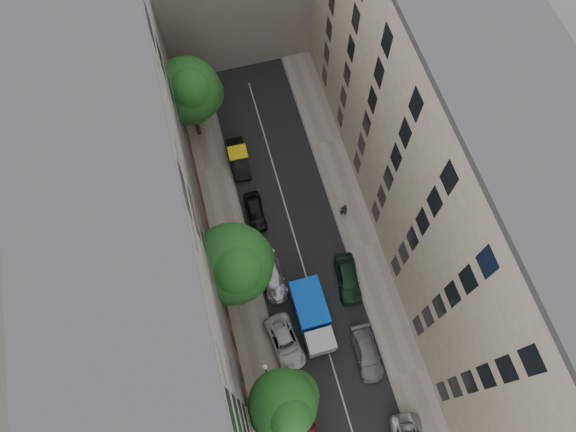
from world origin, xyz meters
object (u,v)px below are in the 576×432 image
object	(u,v)px
car_left_4	(255,212)
pedestrian	(344,210)
tree_far	(189,93)
lamp_post	(266,372)
car_left_2	(285,342)
car_left_5	(239,159)
tree_mid	(234,265)
tarp_truck	(312,316)
car_right_1	(367,354)
car_right_2	(348,279)
car_left_3	(273,277)
tree_near	(284,405)

from	to	relation	value
car_left_4	pedestrian	world-z (taller)	pedestrian
tree_far	lamp_post	bearing A→B (deg)	-88.28
car_left_2	car_left_5	bearing A→B (deg)	82.31
tree_mid	tree_far	bearing A→B (deg)	91.12
tarp_truck	tree_far	distance (m)	21.22
car_left_2	car_left_4	distance (m)	11.68
car_left_5	pedestrian	xyz separation A→B (m)	(7.71, -7.66, 0.34)
car_right_1	car_right_2	size ratio (longest dim) A/B	1.00
tarp_truck	lamp_post	size ratio (longest dim) A/B	0.89
tree_mid	tree_far	size ratio (longest dim) A/B	1.04
tree_mid	pedestrian	distance (m)	12.51
car_right_2	lamp_post	xyz separation A→B (m)	(-8.37, -5.92, 3.42)
car_left_4	pedestrian	size ratio (longest dim) A/B	2.11
tree_far	lamp_post	xyz separation A→B (m)	(0.71, -23.51, -2.23)
car_left_2	car_left_3	distance (m)	5.45
car_right_1	pedestrian	xyz separation A→B (m)	(1.91, 12.14, 0.43)
car_right_1	lamp_post	size ratio (longest dim) A/B	0.68
car_left_3	car_left_5	world-z (taller)	car_left_5
car_left_3	tarp_truck	bearing A→B (deg)	-64.53
car_left_5	tree_far	world-z (taller)	tree_far
car_left_5	tarp_truck	bearing A→B (deg)	-80.10
car_left_5	lamp_post	size ratio (longest dim) A/B	0.68
tree_mid	car_right_2	bearing A→B (deg)	-9.65
tree_mid	pedestrian	xyz separation A→B (m)	(10.27, 4.45, -5.60)
lamp_post	pedestrian	distance (m)	15.74
pedestrian	tree_mid	bearing A→B (deg)	45.19
car_left_2	car_left_3	bearing A→B (deg)	78.94
tree_near	tree_mid	xyz separation A→B (m)	(-1.05, 10.00, 1.27)
lamp_post	pedestrian	world-z (taller)	lamp_post
car_left_5	car_left_4	bearing A→B (deg)	-86.60
tarp_truck	lamp_post	bearing A→B (deg)	-142.45
car_left_3	lamp_post	bearing A→B (deg)	-109.60
car_right_1	tree_near	size ratio (longest dim) A/B	0.56
car_left_3	tree_near	distance (m)	11.45
car_right_2	tree_far	distance (m)	20.59
car_right_1	pedestrian	world-z (taller)	pedestrian
tree_far	lamp_post	distance (m)	23.63
car_right_1	car_right_2	xyz separation A→B (m)	(0.41, 6.20, 0.11)
tarp_truck	tree_near	size ratio (longest dim) A/B	0.74
car_right_2	car_left_2	bearing A→B (deg)	-143.02
car_right_2	tarp_truck	bearing A→B (deg)	-141.07
tree_near	pedestrian	size ratio (longest dim) A/B	4.29
car_left_4	car_right_1	xyz separation A→B (m)	(5.60, -14.20, -0.02)
car_left_2	tree_near	distance (m)	6.91
car_left_4	car_right_1	distance (m)	15.26
car_left_2	tree_far	size ratio (longest dim) A/B	0.49
car_left_2	car_left_4	xyz separation A→B (m)	(0.38, 11.67, 0.02)
tarp_truck	car_right_1	world-z (taller)	tarp_truck
car_left_5	tree_near	world-z (taller)	tree_near
car_left_5	tree_near	xyz separation A→B (m)	(-1.50, -22.11, 4.67)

